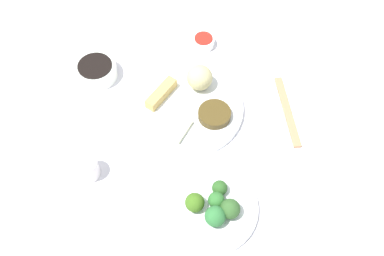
# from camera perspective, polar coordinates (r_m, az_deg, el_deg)

# --- Properties ---
(tabletop) EXTENTS (2.20, 2.20, 0.02)m
(tabletop) POSITION_cam_1_polar(r_m,az_deg,el_deg) (1.26, -1.23, 2.13)
(tabletop) COLOR white
(tabletop) RESTS_ON ground
(main_plate) EXTENTS (0.29, 0.29, 0.02)m
(main_plate) POSITION_cam_1_polar(r_m,az_deg,el_deg) (1.25, -0.54, 2.39)
(main_plate) COLOR white
(main_plate) RESTS_ON tabletop
(rice_scoop) EXTENTS (0.07, 0.07, 0.07)m
(rice_scoop) POSITION_cam_1_polar(r_m,az_deg,el_deg) (1.25, 0.92, 6.09)
(rice_scoop) COLOR #C3B97E
(rice_scoop) RESTS_ON main_plate
(spring_roll) EXTENTS (0.05, 0.11, 0.03)m
(spring_roll) POSITION_cam_1_polar(r_m,az_deg,el_deg) (1.25, -3.73, 4.16)
(spring_roll) COLOR tan
(spring_roll) RESTS_ON main_plate
(crab_rangoon_wonton) EXTENTS (0.09, 0.09, 0.01)m
(crab_rangoon_wonton) POSITION_cam_1_polar(r_m,az_deg,el_deg) (1.20, -2.09, 0.08)
(crab_rangoon_wonton) COLOR beige
(crab_rangoon_wonton) RESTS_ON main_plate
(stir_fry_heap) EXTENTS (0.08, 0.08, 0.02)m
(stir_fry_heap) POSITION_cam_1_polar(r_m,az_deg,el_deg) (1.21, 2.72, 1.66)
(stir_fry_heap) COLOR #473716
(stir_fry_heap) RESTS_ON main_plate
(broccoli_plate) EXTENTS (0.23, 0.23, 0.01)m
(broccoli_plate) POSITION_cam_1_polar(r_m,az_deg,el_deg) (1.11, 1.98, -9.53)
(broccoli_plate) COLOR white
(broccoli_plate) RESTS_ON tabletop
(broccoli_floret_0) EXTENTS (0.04, 0.04, 0.04)m
(broccoli_floret_0) POSITION_cam_1_polar(r_m,az_deg,el_deg) (1.10, 3.35, -7.22)
(broccoli_floret_0) COLOR #2A5822
(broccoli_floret_0) RESTS_ON broccoli_plate
(broccoli_floret_1) EXTENTS (0.04, 0.04, 0.04)m
(broccoli_floret_1) POSITION_cam_1_polar(r_m,az_deg,el_deg) (1.08, 0.33, -8.96)
(broccoli_floret_1) COLOR #3B651B
(broccoli_floret_1) RESTS_ON broccoli_plate
(broccoli_floret_2) EXTENTS (0.04, 0.04, 0.04)m
(broccoli_floret_2) POSITION_cam_1_polar(r_m,az_deg,el_deg) (1.09, 2.94, -8.66)
(broccoli_floret_2) COLOR #2D682B
(broccoli_floret_2) RESTS_ON broccoli_plate
(broccoli_floret_3) EXTENTS (0.05, 0.05, 0.05)m
(broccoli_floret_3) POSITION_cam_1_polar(r_m,az_deg,el_deg) (1.07, 2.81, -10.57)
(broccoli_floret_3) COLOR #2D6D34
(broccoli_floret_3) RESTS_ON broccoli_plate
(broccoli_floret_4) EXTENTS (0.05, 0.05, 0.05)m
(broccoli_floret_4) POSITION_cam_1_polar(r_m,az_deg,el_deg) (1.08, 4.61, -9.67)
(broccoli_floret_4) COLOR #2F5727
(broccoli_floret_4) RESTS_ON broccoli_plate
(soy_sauce_bowl) EXTENTS (0.11, 0.11, 0.04)m
(soy_sauce_bowl) POSITION_cam_1_polar(r_m,az_deg,el_deg) (1.33, -11.48, 6.73)
(soy_sauce_bowl) COLOR white
(soy_sauce_bowl) RESTS_ON tabletop
(soy_sauce_bowl_liquid) EXTENTS (0.09, 0.09, 0.00)m
(soy_sauce_bowl_liquid) POSITION_cam_1_polar(r_m,az_deg,el_deg) (1.32, -11.64, 7.35)
(soy_sauce_bowl_liquid) COLOR black
(soy_sauce_bowl_liquid) RESTS_ON soy_sauce_bowl
(sauce_ramekin_sweet_and_sour) EXTENTS (0.06, 0.06, 0.03)m
(sauce_ramekin_sweet_and_sour) POSITION_cam_1_polar(r_m,az_deg,el_deg) (1.39, 1.38, 10.31)
(sauce_ramekin_sweet_and_sour) COLOR white
(sauce_ramekin_sweet_and_sour) RESTS_ON tabletop
(sauce_ramekin_sweet_and_sour_liquid) EXTENTS (0.05, 0.05, 0.00)m
(sauce_ramekin_sweet_and_sour_liquid) POSITION_cam_1_polar(r_m,az_deg,el_deg) (1.38, 1.39, 10.75)
(sauce_ramekin_sweet_and_sour_liquid) COLOR red
(sauce_ramekin_sweet_and_sour_liquid) RESTS_ON sauce_ramekin_sweet_and_sour
(teacup) EXTENTS (0.06, 0.06, 0.06)m
(teacup) POSITION_cam_1_polar(r_m,az_deg,el_deg) (1.16, -12.61, -4.64)
(teacup) COLOR silver
(teacup) RESTS_ON tabletop
(chopsticks_pair) EXTENTS (0.20, 0.14, 0.01)m
(chopsticks_pair) POSITION_cam_1_polar(r_m,az_deg,el_deg) (1.27, 11.40, 2.00)
(chopsticks_pair) COLOR #AB7D56
(chopsticks_pair) RESTS_ON tabletop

